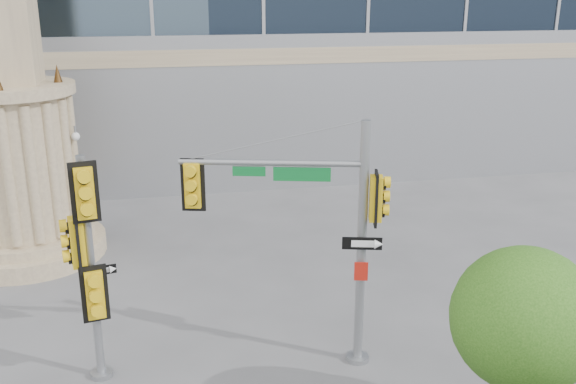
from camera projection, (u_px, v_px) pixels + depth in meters
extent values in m
cylinder|color=gray|center=(30.00, 247.00, 19.13)|extent=(4.40, 4.40, 0.50)
cylinder|color=gray|center=(29.00, 234.00, 19.01)|extent=(3.80, 3.80, 0.30)
cylinder|color=gray|center=(19.00, 164.00, 18.36)|extent=(3.00, 3.00, 4.00)
cylinder|color=gray|center=(10.00, 89.00, 17.71)|extent=(3.50, 3.50, 0.30)
cone|color=#472D14|center=(57.00, 73.00, 17.84)|extent=(0.24, 0.24, 0.50)
cylinder|color=slate|center=(357.00, 358.00, 13.72)|extent=(0.49, 0.49, 0.10)
cylinder|color=slate|center=(362.00, 247.00, 12.95)|extent=(0.19, 0.19, 5.21)
cylinder|color=slate|center=(271.00, 163.00, 12.52)|extent=(3.55, 1.07, 0.12)
cube|color=#0C692A|center=(302.00, 174.00, 12.54)|extent=(1.10, 0.33, 0.28)
cube|color=yellow|center=(193.00, 185.00, 12.75)|extent=(0.52, 0.36, 1.09)
cube|color=yellow|center=(376.00, 198.00, 12.62)|extent=(0.36, 0.52, 1.09)
cube|color=black|center=(362.00, 243.00, 12.79)|extent=(0.78, 0.23, 0.26)
cube|color=#B41B10|center=(361.00, 271.00, 12.98)|extent=(0.27, 0.10, 0.40)
cylinder|color=slate|center=(102.00, 374.00, 13.14)|extent=(0.45, 0.45, 0.11)
cylinder|color=slate|center=(92.00, 272.00, 12.46)|extent=(0.17, 0.17, 4.67)
cube|color=yellow|center=(85.00, 192.00, 11.77)|extent=(0.56, 0.36, 1.17)
cube|color=yellow|center=(77.00, 242.00, 12.18)|extent=(0.36, 0.56, 1.17)
cube|color=yellow|center=(95.00, 294.00, 12.39)|extent=(0.56, 0.36, 1.17)
cube|color=black|center=(101.00, 270.00, 12.41)|extent=(0.57, 0.14, 0.19)
sphere|color=#204C11|center=(524.00, 319.00, 10.20)|extent=(2.35, 2.35, 2.35)
sphere|color=#204C11|center=(540.00, 326.00, 10.66)|extent=(1.45, 1.45, 1.45)
sphere|color=#204C11|center=(509.00, 346.00, 9.95)|extent=(1.23, 1.23, 1.23)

